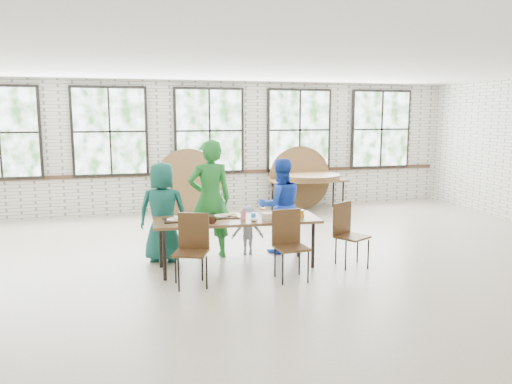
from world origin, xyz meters
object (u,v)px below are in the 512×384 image
(dining_table, at_px, (237,222))
(chair_near_right, at_px, (289,239))
(storage_table, at_px, (308,182))
(chair_near_left, at_px, (192,243))

(dining_table, relative_size, chair_near_right, 2.58)
(dining_table, height_order, storage_table, same)
(chair_near_right, bearing_deg, dining_table, 128.16)
(dining_table, xyz_separation_m, storage_table, (2.63, 3.89, -0.00))
(dining_table, relative_size, storage_table, 1.35)
(dining_table, height_order, chair_near_left, chair_near_left)
(dining_table, xyz_separation_m, chair_near_left, (-0.73, -0.54, -0.13))
(chair_near_left, xyz_separation_m, chair_near_right, (1.31, -0.11, 0.00))
(chair_near_left, xyz_separation_m, storage_table, (3.36, 4.43, 0.13))
(dining_table, bearing_deg, chair_near_left, -139.95)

